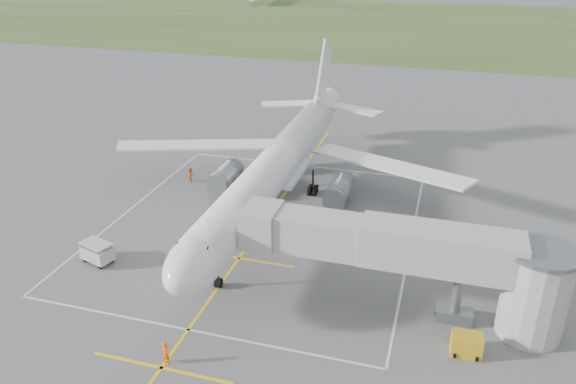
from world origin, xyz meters
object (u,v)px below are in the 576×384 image
(jet_bridge, at_px, (428,259))
(airliner, at_px, (276,166))
(ramp_worker_wing, at_px, (191,175))
(baggage_cart, at_px, (97,252))
(ramp_worker_nose, at_px, (166,353))
(gpu_unit, at_px, (466,345))

(jet_bridge, bearing_deg, airliner, 137.81)
(ramp_worker_wing, bearing_deg, baggage_cart, 147.00)
(jet_bridge, distance_m, ramp_worker_nose, 18.93)
(jet_bridge, bearing_deg, baggage_cart, -179.02)
(gpu_unit, bearing_deg, airliner, 134.26)
(airliner, bearing_deg, ramp_worker_nose, -89.70)
(gpu_unit, height_order, baggage_cart, baggage_cart)
(gpu_unit, xyz_separation_m, ramp_worker_wing, (-29.97, 20.96, 0.04))
(ramp_worker_nose, bearing_deg, gpu_unit, 32.99)
(ramp_worker_nose, bearing_deg, airliner, 104.18)
(baggage_cart, bearing_deg, ramp_worker_nose, -23.09)
(ramp_worker_nose, height_order, ramp_worker_wing, ramp_worker_nose)
(airliner, distance_m, jet_bridge, 21.22)
(baggage_cart, height_order, ramp_worker_wing, baggage_cart)
(gpu_unit, xyz_separation_m, ramp_worker_nose, (-18.74, -6.49, 0.08))
(gpu_unit, height_order, ramp_worker_wing, ramp_worker_wing)
(jet_bridge, relative_size, baggage_cart, 7.78)
(jet_bridge, height_order, ramp_worker_wing, jet_bridge)
(airliner, bearing_deg, gpu_unit, -43.26)
(baggage_cart, bearing_deg, airliner, 69.24)
(jet_bridge, height_order, ramp_worker_nose, jet_bridge)
(ramp_worker_nose, bearing_deg, baggage_cart, 154.04)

